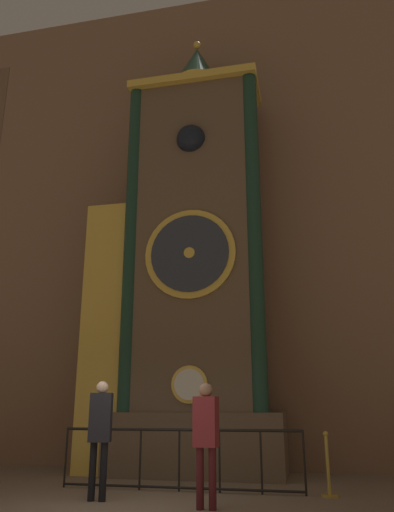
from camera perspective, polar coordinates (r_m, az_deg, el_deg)
cathedral_back_wall at (r=13.54m, az=-0.44°, el=5.83°), size 24.00×0.32×13.21m
clock_tower at (r=11.71m, az=-1.41°, el=-1.22°), size 4.45×1.80×10.85m
railing_fence at (r=9.28m, az=-2.05°, el=-21.85°), size 4.27×0.05×1.02m
visitor_near at (r=8.47m, az=-11.00°, el=-18.70°), size 0.38×0.29×1.77m
visitor_far at (r=7.67m, az=1.04°, el=-19.43°), size 0.37×0.26×1.72m
stanchion_post at (r=9.03m, az=14.79°, el=-23.07°), size 0.28×0.28×1.00m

